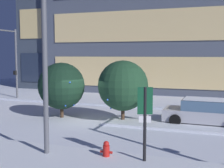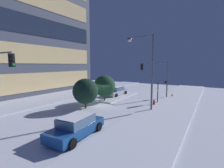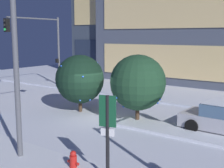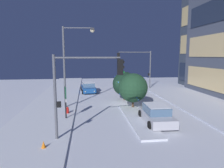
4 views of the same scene
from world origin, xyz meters
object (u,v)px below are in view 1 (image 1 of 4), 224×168
Objects in this scene: street_lamp_arched at (57,20)px; parking_info_sign at (145,115)px; decorated_tree_median at (61,86)px; fire_hydrant at (106,151)px; decorated_tree_left_of_median at (123,86)px; car_far at (204,112)px.

street_lamp_arched is 2.91× the size of parking_info_sign.
street_lamp_arched is 7.60m from decorated_tree_median.
fire_hydrant is 0.20× the size of decorated_tree_left_of_median.
street_lamp_arched is at bearing 53.45° from car_far.
parking_info_sign is at bearing 78.43° from car_far.
fire_hydrant is 2.10m from parking_info_sign.
street_lamp_arched is 5.19m from parking_info_sign.
car_far is 0.56× the size of street_lamp_arched.
decorated_tree_median is at bearing 33.51° from street_lamp_arched.
fire_hydrant is 0.21× the size of decorated_tree_median.
street_lamp_arched reaches higher than fire_hydrant.
street_lamp_arched is at bearing 66.90° from parking_info_sign.
fire_hydrant is (2.27, -0.40, -5.04)m from street_lamp_arched.
parking_info_sign is at bearing -90.40° from street_lamp_arched.
street_lamp_arched is (-5.49, -6.99, 4.68)m from car_far.
decorated_tree_left_of_median is at bearing 1.64° from decorated_tree_median.
decorated_tree_median is 0.96× the size of decorated_tree_left_of_median.
parking_info_sign reaches higher than car_far.
car_far is 7.68m from parking_info_sign.
street_lamp_arched reaches higher than car_far.
car_far is 1.28× the size of decorated_tree_left_of_median.
street_lamp_arched is 11.31× the size of fire_hydrant.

